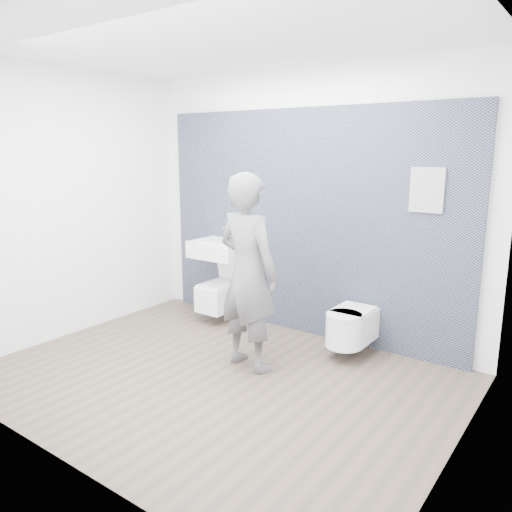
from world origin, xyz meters
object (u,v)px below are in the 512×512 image
Objects in this scene: toilet_square at (220,295)px; toilet_rounded at (350,327)px; visitor at (248,273)px; washbasin at (220,249)px.

toilet_square is 1.12× the size of toilet_rounded.
toilet_rounded is at bearing -1.99° from toilet_square.
visitor is (1.03, -0.82, 0.59)m from toilet_square.
visitor is at bearing -130.53° from toilet_rounded.
washbasin is at bearing -31.72° from visitor.
toilet_square is (0.00, -0.01, -0.55)m from washbasin.
washbasin is 0.93× the size of toilet_square.
washbasin is 1.04× the size of toilet_rounded.
toilet_rounded is 1.17m from visitor.
washbasin is 0.35× the size of visitor.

